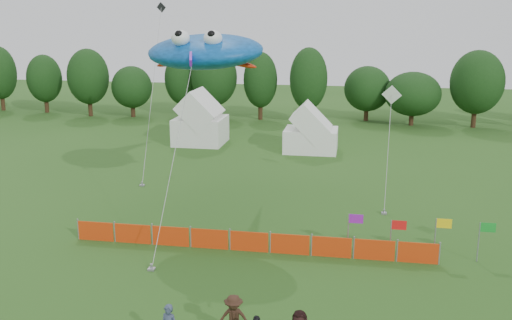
% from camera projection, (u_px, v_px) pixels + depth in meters
% --- Properties ---
extents(treeline, '(104.57, 8.78, 8.36)m').
position_uv_depth(treeline, '(333.00, 84.00, 61.54)').
color(treeline, '#382314').
rests_on(treeline, ground).
extents(tent_left, '(4.44, 4.44, 3.92)m').
position_uv_depth(tent_left, '(200.00, 122.00, 51.54)').
color(tent_left, white).
rests_on(tent_left, ground).
extents(tent_right, '(4.53, 3.63, 3.20)m').
position_uv_depth(tent_right, '(311.00, 133.00, 48.50)').
color(tent_right, white).
rests_on(tent_right, ground).
extents(barrier_fence, '(17.90, 0.06, 1.00)m').
position_uv_depth(barrier_fence, '(249.00, 242.00, 27.81)').
color(barrier_fence, red).
rests_on(barrier_fence, ground).
extents(flag_row, '(6.73, 0.54, 2.12)m').
position_uv_depth(flag_row, '(417.00, 231.00, 26.81)').
color(flag_row, gray).
rests_on(flag_row, ground).
extents(spectator_c, '(1.19, 0.70, 1.81)m').
position_uv_depth(spectator_c, '(234.00, 319.00, 19.84)').
color(spectator_c, '#331E14').
rests_on(spectator_c, ground).
extents(stingray_kite, '(8.28, 16.60, 10.59)m').
position_uv_depth(stingray_kite, '(208.00, 51.00, 30.97)').
color(stingray_kite, blue).
rests_on(stingray_kite, ground).
extents(small_kite_white, '(1.18, 3.34, 7.18)m').
position_uv_depth(small_kite_white, '(390.00, 126.00, 34.13)').
color(small_kite_white, white).
rests_on(small_kite_white, ground).
extents(small_kite_dark, '(2.80, 12.02, 12.43)m').
position_uv_depth(small_kite_dark, '(154.00, 73.00, 43.87)').
color(small_kite_dark, black).
rests_on(small_kite_dark, ground).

